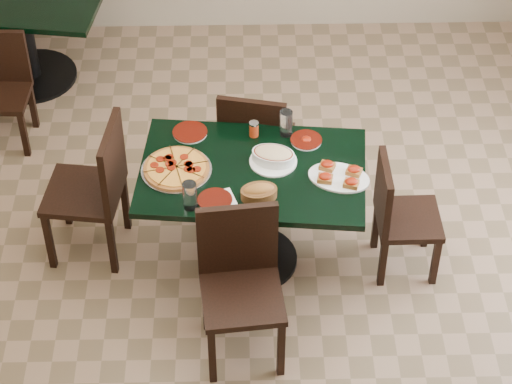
{
  "coord_description": "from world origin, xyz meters",
  "views": [
    {
      "loc": [
        -0.04,
        -4.07,
        4.51
      ],
      "look_at": [
        0.05,
        0.0,
        0.71
      ],
      "focal_mm": 70.0,
      "sensor_mm": 36.0,
      "label": 1
    }
  ],
  "objects_px": {
    "back_chair_near": "(2,83)",
    "bruschetta_platter": "(339,176)",
    "main_table": "(252,193)",
    "chair_left": "(97,184)",
    "bread_basket": "(259,192)",
    "chair_far": "(255,141)",
    "pepperoni_pizza": "(176,169)",
    "back_table": "(22,19)",
    "chair_right": "(397,212)",
    "lasagna_casserole": "(273,156)",
    "chair_near": "(240,276)"
  },
  "relations": [
    {
      "from": "chair_near",
      "to": "bread_basket",
      "type": "xyz_separation_m",
      "value": [
        0.11,
        0.37,
        0.27
      ]
    },
    {
      "from": "chair_right",
      "to": "back_chair_near",
      "type": "relative_size",
      "value": 1.01
    },
    {
      "from": "back_table",
      "to": "chair_right",
      "type": "distance_m",
      "value": 3.17
    },
    {
      "from": "back_chair_near",
      "to": "lasagna_casserole",
      "type": "relative_size",
      "value": 2.84
    },
    {
      "from": "back_table",
      "to": "bread_basket",
      "type": "bearing_deg",
      "value": -43.97
    },
    {
      "from": "chair_right",
      "to": "bread_basket",
      "type": "relative_size",
      "value": 3.59
    },
    {
      "from": "bruschetta_platter",
      "to": "lasagna_casserole",
      "type": "bearing_deg",
      "value": 177.47
    },
    {
      "from": "main_table",
      "to": "bruschetta_platter",
      "type": "relative_size",
      "value": 3.28
    },
    {
      "from": "lasagna_casserole",
      "to": "bread_basket",
      "type": "bearing_deg",
      "value": -91.16
    },
    {
      "from": "main_table",
      "to": "chair_far",
      "type": "xyz_separation_m",
      "value": [
        0.02,
        0.54,
        -0.06
      ]
    },
    {
      "from": "bread_basket",
      "to": "bruschetta_platter",
      "type": "xyz_separation_m",
      "value": [
        0.45,
        0.14,
        -0.02
      ]
    },
    {
      "from": "bruschetta_platter",
      "to": "chair_right",
      "type": "bearing_deg",
      "value": 25.35
    },
    {
      "from": "chair_near",
      "to": "back_chair_near",
      "type": "xyz_separation_m",
      "value": [
        -1.6,
        1.87,
        -0.08
      ]
    },
    {
      "from": "chair_far",
      "to": "pepperoni_pizza",
      "type": "distance_m",
      "value": 0.76
    },
    {
      "from": "back_chair_near",
      "to": "bread_basket",
      "type": "height_order",
      "value": "bread_basket"
    },
    {
      "from": "chair_far",
      "to": "chair_left",
      "type": "height_order",
      "value": "chair_left"
    },
    {
      "from": "chair_right",
      "to": "back_chair_near",
      "type": "height_order",
      "value": "chair_right"
    },
    {
      "from": "back_table",
      "to": "lasagna_casserole",
      "type": "height_order",
      "value": "lasagna_casserole"
    },
    {
      "from": "chair_left",
      "to": "back_chair_near",
      "type": "bearing_deg",
      "value": -138.35
    },
    {
      "from": "chair_far",
      "to": "bruschetta_platter",
      "type": "height_order",
      "value": "chair_far"
    },
    {
      "from": "chair_left",
      "to": "bread_basket",
      "type": "distance_m",
      "value": 1.05
    },
    {
      "from": "chair_right",
      "to": "lasagna_casserole",
      "type": "bearing_deg",
      "value": 80.38
    },
    {
      "from": "back_table",
      "to": "pepperoni_pizza",
      "type": "height_order",
      "value": "pepperoni_pizza"
    },
    {
      "from": "main_table",
      "to": "back_table",
      "type": "bearing_deg",
      "value": 136.0
    },
    {
      "from": "back_chair_near",
      "to": "bruschetta_platter",
      "type": "height_order",
      "value": "bruschetta_platter"
    },
    {
      "from": "back_table",
      "to": "chair_left",
      "type": "height_order",
      "value": "chair_left"
    },
    {
      "from": "lasagna_casserole",
      "to": "chair_far",
      "type": "bearing_deg",
      "value": 116.86
    },
    {
      "from": "chair_right",
      "to": "bread_basket",
      "type": "xyz_separation_m",
      "value": [
        -0.82,
        -0.18,
        0.35
      ]
    },
    {
      "from": "back_table",
      "to": "pepperoni_pizza",
      "type": "xyz_separation_m",
      "value": [
        1.2,
        -1.93,
        0.24
      ]
    },
    {
      "from": "chair_far",
      "to": "bruschetta_platter",
      "type": "relative_size",
      "value": 2.18
    },
    {
      "from": "main_table",
      "to": "bruschetta_platter",
      "type": "distance_m",
      "value": 0.53
    },
    {
      "from": "chair_far",
      "to": "pepperoni_pizza",
      "type": "relative_size",
      "value": 2.23
    },
    {
      "from": "back_table",
      "to": "back_chair_near",
      "type": "distance_m",
      "value": 0.67
    },
    {
      "from": "chair_left",
      "to": "bread_basket",
      "type": "height_order",
      "value": "chair_left"
    },
    {
      "from": "main_table",
      "to": "chair_left",
      "type": "distance_m",
      "value": 0.93
    },
    {
      "from": "back_table",
      "to": "lasagna_casserole",
      "type": "distance_m",
      "value": 2.57
    },
    {
      "from": "main_table",
      "to": "chair_right",
      "type": "relative_size",
      "value": 1.69
    },
    {
      "from": "bruschetta_platter",
      "to": "main_table",
      "type": "bearing_deg",
      "value": -170.67
    },
    {
      "from": "chair_right",
      "to": "bread_basket",
      "type": "bearing_deg",
      "value": 101.53
    },
    {
      "from": "chair_left",
      "to": "main_table",
      "type": "bearing_deg",
      "value": 89.61
    },
    {
      "from": "chair_near",
      "to": "lasagna_casserole",
      "type": "height_order",
      "value": "chair_near"
    },
    {
      "from": "bread_basket",
      "to": "bruschetta_platter",
      "type": "height_order",
      "value": "bread_basket"
    },
    {
      "from": "pepperoni_pizza",
      "to": "bruschetta_platter",
      "type": "height_order",
      "value": "bruschetta_platter"
    },
    {
      "from": "chair_left",
      "to": "back_chair_near",
      "type": "height_order",
      "value": "chair_left"
    },
    {
      "from": "main_table",
      "to": "back_chair_near",
      "type": "distance_m",
      "value": 2.11
    },
    {
      "from": "lasagna_casserole",
      "to": "chair_left",
      "type": "bearing_deg",
      "value": -168.2
    },
    {
      "from": "back_table",
      "to": "back_chair_near",
      "type": "bearing_deg",
      "value": -85.86
    },
    {
      "from": "back_table",
      "to": "chair_near",
      "type": "bearing_deg",
      "value": -50.04
    },
    {
      "from": "back_table",
      "to": "pepperoni_pizza",
      "type": "relative_size",
      "value": 3.33
    },
    {
      "from": "back_chair_near",
      "to": "pepperoni_pizza",
      "type": "relative_size",
      "value": 1.98
    }
  ]
}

